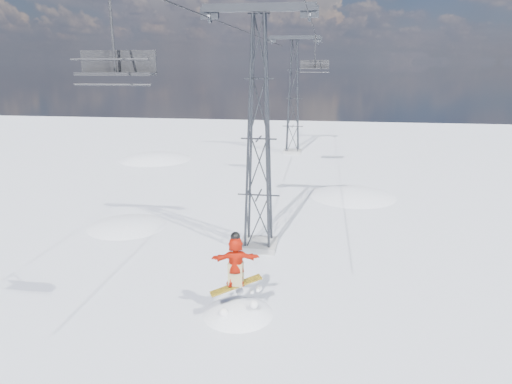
{
  "coord_description": "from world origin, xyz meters",
  "views": [
    {
      "loc": [
        3.71,
        -13.04,
        8.95
      ],
      "look_at": [
        1.21,
        4.31,
        3.96
      ],
      "focal_mm": 32.0,
      "sensor_mm": 36.0,
      "label": 1
    }
  ],
  "objects_px": {
    "lift_tower_near": "(259,139)",
    "lift_chair_near": "(116,65)",
    "snowboarder_jump": "(238,351)",
    "lift_tower_far": "(293,99)"
  },
  "relations": [
    {
      "from": "lift_tower_near",
      "to": "lift_chair_near",
      "type": "relative_size",
      "value": 4.66
    },
    {
      "from": "snowboarder_jump",
      "to": "lift_tower_near",
      "type": "bearing_deg",
      "value": 90.96
    },
    {
      "from": "lift_tower_near",
      "to": "snowboarder_jump",
      "type": "xyz_separation_m",
      "value": [
        0.11,
        -6.3,
        -7.07
      ]
    },
    {
      "from": "lift_tower_near",
      "to": "snowboarder_jump",
      "type": "relative_size",
      "value": 1.57
    },
    {
      "from": "lift_tower_far",
      "to": "lift_chair_near",
      "type": "distance_m",
      "value": 35.17
    },
    {
      "from": "snowboarder_jump",
      "to": "lift_chair_near",
      "type": "height_order",
      "value": "lift_chair_near"
    },
    {
      "from": "lift_tower_near",
      "to": "lift_tower_far",
      "type": "xyz_separation_m",
      "value": [
        0.0,
        25.0,
        0.0
      ]
    },
    {
      "from": "lift_tower_near",
      "to": "lift_tower_far",
      "type": "distance_m",
      "value": 25.0
    },
    {
      "from": "lift_tower_near",
      "to": "lift_chair_near",
      "type": "height_order",
      "value": "lift_tower_near"
    },
    {
      "from": "lift_tower_near",
      "to": "snowboarder_jump",
      "type": "height_order",
      "value": "lift_tower_near"
    }
  ]
}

